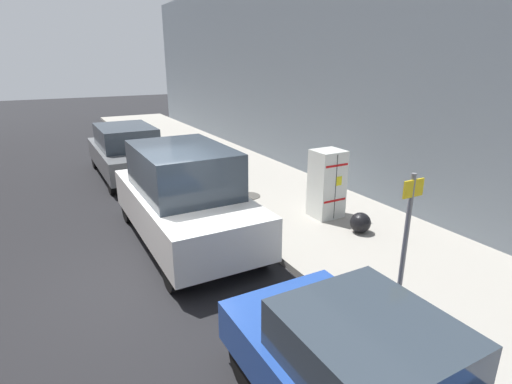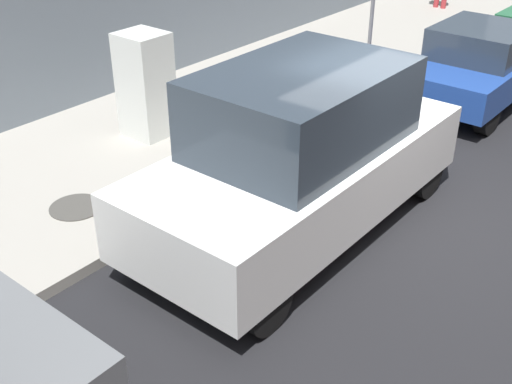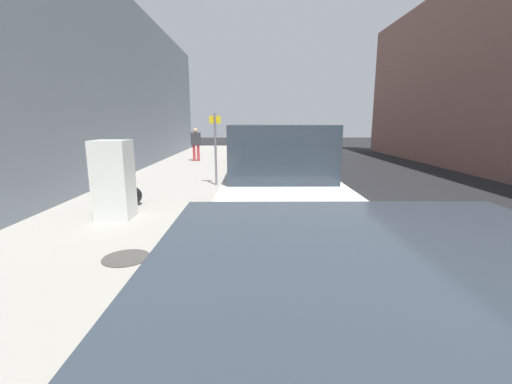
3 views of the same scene
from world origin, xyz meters
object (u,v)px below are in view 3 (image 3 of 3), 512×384
object	(u,v)px
discarded_refrigerator	(113,180)
parked_sedan_green	(262,150)
pedestrian_walking_far	(196,142)
parked_hatchback_blue	(266,162)
parked_sedan_silver	(260,143)
street_sign_post	(215,145)
parked_van_white	(278,181)
trash_bag	(132,196)

from	to	relation	value
discarded_refrigerator	parked_sedan_green	xyz separation A→B (m)	(3.43, 10.42, -0.24)
pedestrian_walking_far	parked_sedan_green	xyz separation A→B (m)	(3.44, -0.44, -0.39)
discarded_refrigerator	parked_hatchback_blue	bearing A→B (deg)	56.26
discarded_refrigerator	pedestrian_walking_far	size ratio (longest dim) A/B	0.98
parked_hatchback_blue	parked_sedan_silver	size ratio (longest dim) A/B	0.90
street_sign_post	parked_van_white	world-z (taller)	street_sign_post
discarded_refrigerator	parked_van_white	world-z (taller)	parked_van_white
street_sign_post	parked_sedan_green	distance (m)	6.76
street_sign_post	pedestrian_walking_far	bearing A→B (deg)	104.22
parked_hatchback_blue	parked_sedan_silver	xyz separation A→B (m)	(-0.00, 10.88, 0.00)
trash_bag	parked_sedan_silver	xyz separation A→B (m)	(3.48, 14.82, 0.37)
discarded_refrigerator	trash_bag	xyz separation A→B (m)	(-0.05, 1.19, -0.60)
pedestrian_walking_far	parked_sedan_silver	world-z (taller)	pedestrian_walking_far
parked_van_white	parked_sedan_silver	world-z (taller)	parked_van_white
parked_sedan_silver	parked_van_white	bearing A→B (deg)	-90.00
parked_van_white	parked_sedan_green	xyz separation A→B (m)	(-0.00, 10.99, -0.31)
parked_van_white	parked_hatchback_blue	size ratio (longest dim) A/B	1.20
discarded_refrigerator	trash_bag	distance (m)	1.33
trash_bag	parked_hatchback_blue	size ratio (longest dim) A/B	0.12
parked_van_white	trash_bag	bearing A→B (deg)	153.15
pedestrian_walking_far	parked_hatchback_blue	bearing A→B (deg)	-101.36
trash_bag	parked_sedan_green	xyz separation A→B (m)	(3.48, 9.23, 0.36)
street_sign_post	parked_hatchback_blue	bearing A→B (deg)	36.17
street_sign_post	parked_sedan_silver	bearing A→B (deg)	82.11
discarded_refrigerator	street_sign_post	world-z (taller)	street_sign_post
discarded_refrigerator	trash_bag	world-z (taller)	discarded_refrigerator
trash_bag	pedestrian_walking_far	bearing A→B (deg)	89.77
pedestrian_walking_far	parked_sedan_silver	size ratio (longest dim) A/B	0.39
parked_hatchback_blue	street_sign_post	bearing A→B (deg)	-143.83
street_sign_post	trash_bag	bearing A→B (deg)	-123.54
pedestrian_walking_far	trash_bag	bearing A→B (deg)	-132.58
discarded_refrigerator	parked_hatchback_blue	size ratio (longest dim) A/B	0.42
street_sign_post	pedestrian_walking_far	size ratio (longest dim) A/B	1.35
street_sign_post	pedestrian_walking_far	xyz separation A→B (m)	(-1.76, 6.95, -0.31)
trash_bag	parked_van_white	size ratio (longest dim) A/B	0.10
street_sign_post	pedestrian_walking_far	world-z (taller)	street_sign_post
street_sign_post	parked_sedan_green	bearing A→B (deg)	75.57
pedestrian_walking_far	parked_sedan_green	world-z (taller)	pedestrian_walking_far
pedestrian_walking_far	parked_van_white	xyz separation A→B (m)	(3.44, -11.43, -0.08)
discarded_refrigerator	parked_sedan_silver	bearing A→B (deg)	77.92
street_sign_post	parked_sedan_green	xyz separation A→B (m)	(1.68, 6.51, -0.70)
parked_van_white	street_sign_post	bearing A→B (deg)	110.53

